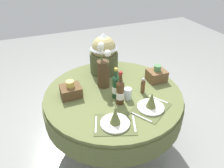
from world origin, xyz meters
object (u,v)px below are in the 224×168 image
object	(u,v)px
place_setting_right	(151,104)
wine_bottle_left	(120,92)
place_setting_left	(115,120)
gift_tub_back_centre	(104,52)
flower_vase	(103,69)
dining_table	(113,104)
woven_basket_side_right	(157,75)
woven_basket_side_left	(71,91)
tumbler_mid	(128,94)
pepper_mill	(143,86)
wine_bottle_centre	(116,86)

from	to	relation	value
place_setting_right	wine_bottle_left	world-z (taller)	wine_bottle_left
place_setting_left	gift_tub_back_centre	bearing A→B (deg)	75.61
flower_vase	place_setting_left	bearing A→B (deg)	-100.74
place_setting_right	gift_tub_back_centre	bearing A→B (deg)	101.02
dining_table	woven_basket_side_right	xyz separation A→B (m)	(0.51, 0.05, 0.21)
flower_vase	woven_basket_side_left	size ratio (longest dim) A/B	2.42
place_setting_left	woven_basket_side_left	bearing A→B (deg)	114.51
place_setting_right	tumbler_mid	xyz separation A→B (m)	(-0.13, 0.21, 0.01)
place_setting_right	flower_vase	xyz separation A→B (m)	(-0.26, 0.50, 0.14)
pepper_mill	flower_vase	bearing A→B (deg)	140.67
wine_bottle_centre	tumbler_mid	xyz separation A→B (m)	(0.09, -0.07, -0.06)
place_setting_right	tumbler_mid	bearing A→B (deg)	121.69
gift_tub_back_centre	place_setting_right	bearing A→B (deg)	-78.98
flower_vase	wine_bottle_left	bearing A→B (deg)	-82.93
place_setting_right	gift_tub_back_centre	xyz separation A→B (m)	(-0.15, 0.78, 0.19)
wine_bottle_centre	flower_vase	bearing A→B (deg)	100.20
wine_bottle_left	tumbler_mid	bearing A→B (deg)	20.44
dining_table	pepper_mill	world-z (taller)	pepper_mill
woven_basket_side_left	pepper_mill	bearing A→B (deg)	-17.36
dining_table	woven_basket_side_right	size ratio (longest dim) A/B	7.30
wine_bottle_left	wine_bottle_centre	size ratio (longest dim) A/B	1.06
wine_bottle_left	pepper_mill	bearing A→B (deg)	14.87
wine_bottle_left	tumbler_mid	distance (m)	0.12
place_setting_left	tumbler_mid	world-z (taller)	place_setting_left
place_setting_left	woven_basket_side_right	size ratio (longest dim) A/B	2.18
pepper_mill	woven_basket_side_right	xyz separation A→B (m)	(0.25, 0.15, -0.01)
wine_bottle_left	wine_bottle_centre	bearing A→B (deg)	89.97
dining_table	woven_basket_side_right	bearing A→B (deg)	5.07
wine_bottle_centre	tumbler_mid	size ratio (longest dim) A/B	2.81
wine_bottle_centre	tumbler_mid	world-z (taller)	wine_bottle_centre
wine_bottle_centre	gift_tub_back_centre	world-z (taller)	gift_tub_back_centre
place_setting_left	wine_bottle_centre	distance (m)	0.38
place_setting_left	flower_vase	bearing A→B (deg)	79.26
gift_tub_back_centre	wine_bottle_centre	bearing A→B (deg)	-97.81
wine_bottle_centre	woven_basket_side_right	xyz separation A→B (m)	(0.52, 0.12, -0.05)
wine_bottle_left	woven_basket_side_right	distance (m)	0.57
wine_bottle_left	woven_basket_side_left	world-z (taller)	wine_bottle_left
flower_vase	wine_bottle_centre	world-z (taller)	flower_vase
pepper_mill	dining_table	bearing A→B (deg)	158.75
dining_table	gift_tub_back_centre	size ratio (longest dim) A/B	3.01
pepper_mill	wine_bottle_left	bearing A→B (deg)	-165.13
place_setting_left	gift_tub_back_centre	world-z (taller)	gift_tub_back_centre
dining_table	gift_tub_back_centre	world-z (taller)	gift_tub_back_centre
place_setting_right	woven_basket_side_right	bearing A→B (deg)	52.91
wine_bottle_centre	gift_tub_back_centre	size ratio (longest dim) A/B	0.68
flower_vase	pepper_mill	size ratio (longest dim) A/B	2.83
wine_bottle_left	place_setting_left	bearing A→B (deg)	-121.46
place_setting_left	place_setting_right	bearing A→B (deg)	11.05
place_setting_left	wine_bottle_left	xyz separation A→B (m)	(0.15, 0.24, 0.08)
wine_bottle_left	wine_bottle_centre	distance (m)	0.10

